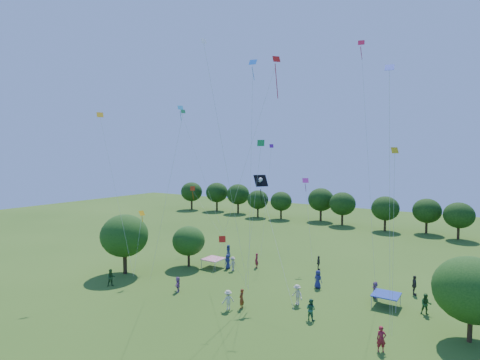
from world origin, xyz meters
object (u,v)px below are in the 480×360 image
at_px(near_tree_north, 189,241).
at_px(pirate_kite, 261,182).
at_px(tent_blue, 386,295).
at_px(near_tree_west, 124,236).
at_px(tent_red_stripe, 213,259).
at_px(red_high_kite, 263,107).
at_px(near_tree_east, 471,290).

relative_size(near_tree_north, pirate_kite, 0.48).
bearing_deg(tent_blue, near_tree_west, -166.33).
xyz_separation_m(tent_blue, pirate_kite, (-10.94, -3.04, 9.66)).
xyz_separation_m(near_tree_north, tent_red_stripe, (2.73, 1.24, -2.05)).
xyz_separation_m(near_tree_west, red_high_kite, (16.48, 2.19, 13.28)).
bearing_deg(near_tree_north, tent_red_stripe, 24.38).
relative_size(near_tree_west, near_tree_east, 1.09).
bearing_deg(near_tree_west, near_tree_east, 5.41).
xyz_separation_m(near_tree_west, near_tree_east, (32.85, 3.11, -0.51)).
distance_m(near_tree_west, near_tree_north, 7.38).
bearing_deg(tent_blue, near_tree_east, -27.68).
height_order(near_tree_north, pirate_kite, pirate_kite).
height_order(near_tree_west, pirate_kite, pirate_kite).
bearing_deg(pirate_kite, tent_blue, 15.51).
distance_m(near_tree_west, near_tree_east, 33.00).
relative_size(near_tree_north, red_high_kite, 0.23).
relative_size(pirate_kite, red_high_kite, 0.49).
bearing_deg(red_high_kite, tent_blue, 22.99).
bearing_deg(pirate_kite, tent_red_stripe, 156.29).
xyz_separation_m(near_tree_north, near_tree_east, (28.65, -2.84, 0.70)).
height_order(tent_red_stripe, tent_blue, same).
distance_m(near_tree_east, tent_red_stripe, 26.38).
distance_m(tent_red_stripe, tent_blue, 19.58).
distance_m(near_tree_east, tent_blue, 7.68).
bearing_deg(pirate_kite, near_tree_west, -167.64).
relative_size(near_tree_west, tent_blue, 3.03).
height_order(tent_red_stripe, pirate_kite, pirate_kite).
relative_size(near_tree_west, near_tree_north, 1.38).
bearing_deg(near_tree_north, pirate_kite, -12.64).
distance_m(near_tree_north, pirate_kite, 13.90).
bearing_deg(tent_blue, tent_red_stripe, 177.81).
xyz_separation_m(near_tree_east, red_high_kite, (-16.37, -0.92, 13.79)).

